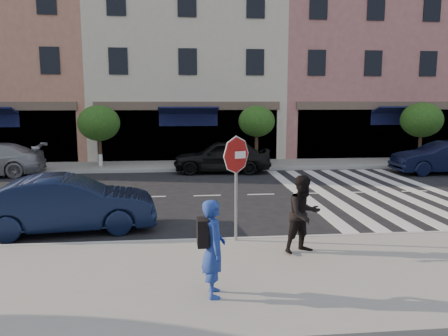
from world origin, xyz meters
TOP-DOWN VIEW (x-y plane):
  - ground at (0.00, 0.00)m, footprint 120.00×120.00m
  - sidewalk_near at (0.00, -3.75)m, footprint 60.00×4.50m
  - sidewalk_far at (0.00, 11.00)m, footprint 60.00×3.00m
  - building_west_mid at (-11.00, 17.00)m, footprint 10.00×9.00m
  - building_centre at (-0.50, 17.00)m, footprint 11.00×9.00m
  - building_east_mid at (11.50, 17.00)m, footprint 13.00×9.00m
  - street_tree_wb at (-5.00, 10.80)m, footprint 2.10×2.10m
  - street_tree_c at (3.00, 10.80)m, footprint 1.90×1.90m
  - street_tree_ea at (12.00, 10.80)m, footprint 2.20×2.20m
  - stop_sign at (0.34, -1.67)m, footprint 0.84×0.33m
  - photographer at (-0.41, -4.55)m, footprint 0.42×0.62m
  - walker at (1.71, -2.61)m, footprint 1.02×0.91m
  - car_near_mid at (-3.93, -0.01)m, footprint 4.70×2.16m
  - car_far_mid at (1.03, 9.10)m, footprint 4.77×2.21m
  - car_far_right at (11.40, 7.69)m, footprint 4.69×1.79m

SIDE VIEW (x-z plane):
  - ground at x=0.00m, z-range 0.00..0.00m
  - sidewalk_near at x=0.00m, z-range 0.00..0.15m
  - sidewalk_far at x=0.00m, z-range 0.00..0.15m
  - car_near_mid at x=-3.93m, z-range 0.00..1.49m
  - car_far_right at x=11.40m, z-range 0.00..1.53m
  - car_far_mid at x=1.03m, z-range 0.00..1.58m
  - photographer at x=-0.41m, z-range 0.15..1.83m
  - walker at x=1.71m, z-range 0.15..1.87m
  - stop_sign at x=0.34m, z-range 0.72..3.22m
  - street_tree_wb at x=-5.00m, z-range 0.78..3.84m
  - street_tree_c at x=3.00m, z-range 0.84..3.87m
  - street_tree_ea at x=12.00m, z-range 0.80..3.99m
  - building_centre at x=-0.50m, z-range 0.00..11.00m
  - building_east_mid at x=11.50m, z-range 0.00..13.00m
  - building_west_mid at x=-11.00m, z-range 0.00..14.00m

